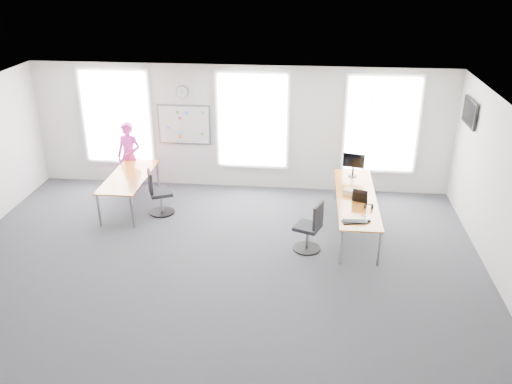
# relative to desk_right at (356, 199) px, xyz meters

# --- Properties ---
(floor) EXTENTS (10.00, 10.00, 0.00)m
(floor) POSITION_rel_desk_right_xyz_m (-2.66, -1.99, -0.69)
(floor) COLOR #2A2B30
(floor) RESTS_ON ground
(ceiling) EXTENTS (10.00, 10.00, 0.00)m
(ceiling) POSITION_rel_desk_right_xyz_m (-2.66, -1.99, 2.31)
(ceiling) COLOR white
(ceiling) RESTS_ON ground
(wall_back) EXTENTS (10.00, 0.00, 10.00)m
(wall_back) POSITION_rel_desk_right_xyz_m (-2.66, 2.01, 0.81)
(wall_back) COLOR silver
(wall_back) RESTS_ON ground
(wall_front) EXTENTS (10.00, 0.00, 10.00)m
(wall_front) POSITION_rel_desk_right_xyz_m (-2.66, -5.99, 0.81)
(wall_front) COLOR silver
(wall_front) RESTS_ON ground
(window_left) EXTENTS (1.60, 0.06, 2.20)m
(window_left) POSITION_rel_desk_right_xyz_m (-5.66, 1.98, 1.01)
(window_left) COLOR silver
(window_left) RESTS_ON wall_back
(window_mid) EXTENTS (1.60, 0.06, 2.20)m
(window_mid) POSITION_rel_desk_right_xyz_m (-2.36, 1.98, 1.01)
(window_mid) COLOR silver
(window_mid) RESTS_ON wall_back
(window_right) EXTENTS (1.60, 0.06, 2.20)m
(window_right) POSITION_rel_desk_right_xyz_m (0.64, 1.98, 1.01)
(window_right) COLOR silver
(window_right) RESTS_ON wall_back
(desk_right) EXTENTS (0.81, 3.02, 0.74)m
(desk_right) POSITION_rel_desk_right_xyz_m (0.00, 0.00, 0.00)
(desk_right) COLOR #B47531
(desk_right) RESTS_ON ground
(desk_left) EXTENTS (0.85, 2.12, 0.77)m
(desk_left) POSITION_rel_desk_right_xyz_m (-5.00, 0.55, 0.02)
(desk_left) COLOR #B47531
(desk_left) RESTS_ON ground
(chair_right) EXTENTS (0.60, 0.59, 1.02)m
(chair_right) POSITION_rel_desk_right_xyz_m (-0.92, -1.00, -0.24)
(chair_right) COLOR black
(chair_right) RESTS_ON ground
(chair_left) EXTENTS (0.61, 0.61, 1.02)m
(chair_left) POSITION_rel_desk_right_xyz_m (-4.28, 0.29, -0.24)
(chair_left) COLOR black
(chair_left) RESTS_ON ground
(person) EXTENTS (0.68, 0.51, 1.68)m
(person) POSITION_rel_desk_right_xyz_m (-5.31, 1.60, 0.15)
(person) COLOR #E037B0
(person) RESTS_ON ground
(whiteboard) EXTENTS (1.20, 0.03, 0.90)m
(whiteboard) POSITION_rel_desk_right_xyz_m (-4.01, 1.98, 0.86)
(whiteboard) COLOR white
(whiteboard) RESTS_ON wall_back
(wall_clock) EXTENTS (0.30, 0.04, 0.30)m
(wall_clock) POSITION_rel_desk_right_xyz_m (-4.01, 1.98, 1.66)
(wall_clock) COLOR gray
(wall_clock) RESTS_ON wall_back
(tv) EXTENTS (0.06, 0.90, 0.55)m
(tv) POSITION_rel_desk_right_xyz_m (2.29, 1.01, 1.61)
(tv) COLOR black
(tv) RESTS_ON wall_right
(keyboard) EXTENTS (0.48, 0.25, 0.02)m
(keyboard) POSITION_rel_desk_right_xyz_m (-0.11, -1.17, 0.06)
(keyboard) COLOR black
(keyboard) RESTS_ON desk_right
(mouse) EXTENTS (0.11, 0.13, 0.04)m
(mouse) POSITION_rel_desk_right_xyz_m (0.16, -1.12, 0.07)
(mouse) COLOR black
(mouse) RESTS_ON desk_right
(lens_cap) EXTENTS (0.08, 0.08, 0.01)m
(lens_cap) POSITION_rel_desk_right_xyz_m (0.09, -0.91, 0.05)
(lens_cap) COLOR black
(lens_cap) RESTS_ON desk_right
(headphones) EXTENTS (0.18, 0.10, 0.10)m
(headphones) POSITION_rel_desk_right_xyz_m (0.19, -0.54, 0.10)
(headphones) COLOR black
(headphones) RESTS_ON desk_right
(laptop_sleeve) EXTENTS (0.31, 0.26, 0.25)m
(laptop_sleeve) POSITION_rel_desk_right_xyz_m (0.04, -0.26, 0.17)
(laptop_sleeve) COLOR black
(laptop_sleeve) RESTS_ON desk_right
(paper_stack) EXTENTS (0.36, 0.32, 0.10)m
(paper_stack) POSITION_rel_desk_right_xyz_m (-0.10, 0.13, 0.10)
(paper_stack) COLOR beige
(paper_stack) RESTS_ON desk_right
(monitor) EXTENTS (0.48, 0.20, 0.54)m
(monitor) POSITION_rel_desk_right_xyz_m (-0.01, 1.11, 0.37)
(monitor) COLOR black
(monitor) RESTS_ON desk_right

